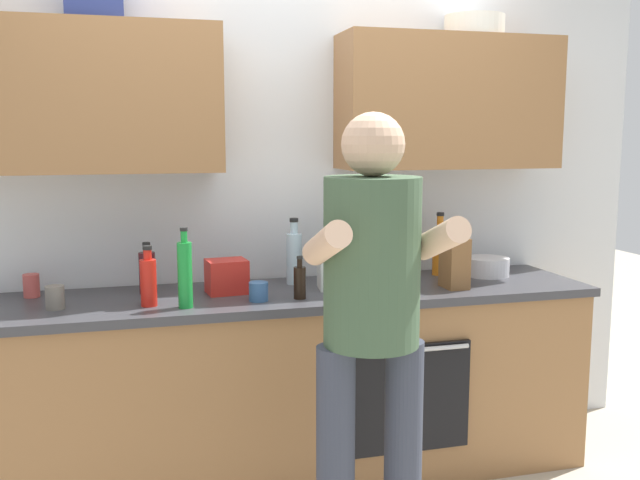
{
  "coord_description": "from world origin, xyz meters",
  "views": [
    {
      "loc": [
        -0.71,
        -3.11,
        1.61
      ],
      "look_at": [
        0.11,
        -0.1,
        1.15
      ],
      "focal_mm": 39.61,
      "sensor_mm": 36.0,
      "label": 1
    }
  ],
  "objects_px": {
    "bottle_syrup": "(398,258)",
    "cup_tea": "(259,291)",
    "cup_stoneware": "(55,298)",
    "grocery_bag_produce": "(340,265)",
    "bottle_soy": "(300,282)",
    "cup_ceramic": "(31,286)",
    "person_standing": "(372,311)",
    "mixing_bowl": "(487,267)",
    "bottle_water": "(294,257)",
    "bottle_oil": "(411,274)",
    "bottle_hotsauce": "(148,281)",
    "grocery_bag_crisps": "(227,276)",
    "knife_block": "(455,263)",
    "bottle_soda": "(185,273)",
    "bottle_wine": "(147,272)",
    "bottle_juice": "(440,249)"
  },
  "relations": [
    {
      "from": "person_standing",
      "to": "bottle_wine",
      "type": "distance_m",
      "value": 1.21
    },
    {
      "from": "bottle_soda",
      "to": "grocery_bag_produce",
      "type": "xyz_separation_m",
      "value": [
        0.73,
        0.19,
        -0.04
      ]
    },
    {
      "from": "person_standing",
      "to": "grocery_bag_crisps",
      "type": "xyz_separation_m",
      "value": [
        -0.39,
        0.87,
        -0.03
      ]
    },
    {
      "from": "cup_tea",
      "to": "cup_stoneware",
      "type": "height_order",
      "value": "cup_stoneware"
    },
    {
      "from": "bottle_wine",
      "to": "mixing_bowl",
      "type": "xyz_separation_m",
      "value": [
        1.7,
        -0.04,
        -0.05
      ]
    },
    {
      "from": "bottle_syrup",
      "to": "bottle_hotsauce",
      "type": "bearing_deg",
      "value": -169.36
    },
    {
      "from": "bottle_soy",
      "to": "mixing_bowl",
      "type": "bearing_deg",
      "value": 13.29
    },
    {
      "from": "bottle_soda",
      "to": "bottle_soy",
      "type": "bearing_deg",
      "value": 3.79
    },
    {
      "from": "person_standing",
      "to": "bottle_oil",
      "type": "height_order",
      "value": "person_standing"
    },
    {
      "from": "bottle_water",
      "to": "mixing_bowl",
      "type": "distance_m",
      "value": 1.01
    },
    {
      "from": "bottle_juice",
      "to": "bottle_soda",
      "type": "bearing_deg",
      "value": -164.38
    },
    {
      "from": "bottle_oil",
      "to": "bottle_syrup",
      "type": "distance_m",
      "value": 0.3
    },
    {
      "from": "bottle_syrup",
      "to": "cup_stoneware",
      "type": "height_order",
      "value": "bottle_syrup"
    },
    {
      "from": "cup_stoneware",
      "to": "grocery_bag_produce",
      "type": "bearing_deg",
      "value": 3.16
    },
    {
      "from": "bottle_juice",
      "to": "bottle_syrup",
      "type": "relative_size",
      "value": 1.22
    },
    {
      "from": "bottle_syrup",
      "to": "cup_tea",
      "type": "distance_m",
      "value": 0.8
    },
    {
      "from": "person_standing",
      "to": "cup_stoneware",
      "type": "relative_size",
      "value": 17.28
    },
    {
      "from": "cup_ceramic",
      "to": "grocery_bag_crisps",
      "type": "xyz_separation_m",
      "value": [
        0.85,
        -0.15,
        0.03
      ]
    },
    {
      "from": "bottle_oil",
      "to": "cup_tea",
      "type": "distance_m",
      "value": 0.7
    },
    {
      "from": "bottle_wine",
      "to": "bottle_soda",
      "type": "bearing_deg",
      "value": -65.42
    },
    {
      "from": "bottle_water",
      "to": "bottle_soda",
      "type": "bearing_deg",
      "value": -147.57
    },
    {
      "from": "bottle_soy",
      "to": "cup_ceramic",
      "type": "xyz_separation_m",
      "value": [
        -1.15,
        0.35,
        -0.03
      ]
    },
    {
      "from": "bottle_oil",
      "to": "bottle_soda",
      "type": "height_order",
      "value": "bottle_soda"
    },
    {
      "from": "bottle_soda",
      "to": "cup_tea",
      "type": "bearing_deg",
      "value": 7.05
    },
    {
      "from": "cup_ceramic",
      "to": "knife_block",
      "type": "xyz_separation_m",
      "value": [
        1.9,
        -0.32,
        0.07
      ]
    },
    {
      "from": "bottle_syrup",
      "to": "mixing_bowl",
      "type": "xyz_separation_m",
      "value": [
        0.49,
        -0.02,
        -0.07
      ]
    },
    {
      "from": "bottle_juice",
      "to": "bottle_wine",
      "type": "xyz_separation_m",
      "value": [
        -1.47,
        -0.05,
        -0.03
      ]
    },
    {
      "from": "person_standing",
      "to": "grocery_bag_crisps",
      "type": "height_order",
      "value": "person_standing"
    },
    {
      "from": "cup_tea",
      "to": "cup_ceramic",
      "type": "distance_m",
      "value": 1.02
    },
    {
      "from": "bottle_syrup",
      "to": "knife_block",
      "type": "distance_m",
      "value": 0.31
    },
    {
      "from": "bottle_soda",
      "to": "grocery_bag_produce",
      "type": "height_order",
      "value": "bottle_soda"
    },
    {
      "from": "bottle_juice",
      "to": "bottle_oil",
      "type": "distance_m",
      "value": 0.48
    },
    {
      "from": "bottle_oil",
      "to": "bottle_hotsauce",
      "type": "distance_m",
      "value": 1.16
    },
    {
      "from": "knife_block",
      "to": "person_standing",
      "type": "bearing_deg",
      "value": -133.4
    },
    {
      "from": "cup_stoneware",
      "to": "mixing_bowl",
      "type": "relative_size",
      "value": 0.45
    },
    {
      "from": "bottle_water",
      "to": "cup_ceramic",
      "type": "relative_size",
      "value": 3.1
    },
    {
      "from": "bottle_oil",
      "to": "bottle_soda",
      "type": "xyz_separation_m",
      "value": [
        -1.01,
        -0.0,
        0.06
      ]
    },
    {
      "from": "bottle_soda",
      "to": "cup_stoneware",
      "type": "relative_size",
      "value": 3.44
    },
    {
      "from": "mixing_bowl",
      "to": "cup_ceramic",
      "type": "bearing_deg",
      "value": 177.46
    },
    {
      "from": "cup_stoneware",
      "to": "knife_block",
      "type": "xyz_separation_m",
      "value": [
        1.78,
        -0.06,
        0.07
      ]
    },
    {
      "from": "cup_tea",
      "to": "cup_stoneware",
      "type": "xyz_separation_m",
      "value": [
        -0.84,
        0.08,
        0.01
      ]
    },
    {
      "from": "cup_ceramic",
      "to": "person_standing",
      "type": "bearing_deg",
      "value": -39.22
    },
    {
      "from": "person_standing",
      "to": "bottle_water",
      "type": "distance_m",
      "value": 0.99
    },
    {
      "from": "cup_ceramic",
      "to": "mixing_bowl",
      "type": "bearing_deg",
      "value": -2.54
    },
    {
      "from": "bottle_soy",
      "to": "grocery_bag_produce",
      "type": "distance_m",
      "value": 0.28
    },
    {
      "from": "bottle_juice",
      "to": "bottle_syrup",
      "type": "bearing_deg",
      "value": -164.56
    },
    {
      "from": "bottle_water",
      "to": "bottle_juice",
      "type": "bearing_deg",
      "value": 1.6
    },
    {
      "from": "cup_stoneware",
      "to": "bottle_soda",
      "type": "bearing_deg",
      "value": -12.46
    },
    {
      "from": "bottle_syrup",
      "to": "grocery_bag_crisps",
      "type": "height_order",
      "value": "bottle_syrup"
    },
    {
      "from": "knife_block",
      "to": "bottle_juice",
      "type": "bearing_deg",
      "value": 78.06
    }
  ]
}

